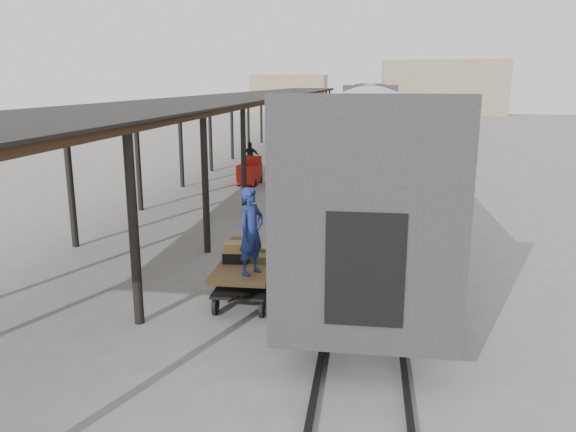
{
  "coord_description": "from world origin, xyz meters",
  "views": [
    {
      "loc": [
        3.19,
        -12.18,
        4.83
      ],
      "look_at": [
        1.34,
        0.77,
        1.7
      ],
      "focal_mm": 35.0,
      "sensor_mm": 36.0,
      "label": 1
    }
  ],
  "objects_px": {
    "luggage_tug": "(250,172)",
    "pedestrian": "(250,157)",
    "porter": "(251,231)",
    "baggage_cart": "(247,272)"
  },
  "relations": [
    {
      "from": "porter",
      "to": "pedestrian",
      "type": "distance_m",
      "value": 19.26
    },
    {
      "from": "luggage_tug",
      "to": "porter",
      "type": "height_order",
      "value": "porter"
    },
    {
      "from": "porter",
      "to": "pedestrian",
      "type": "xyz_separation_m",
      "value": [
        -3.99,
        18.82,
        -0.95
      ]
    },
    {
      "from": "baggage_cart",
      "to": "pedestrian",
      "type": "relative_size",
      "value": 1.44
    },
    {
      "from": "luggage_tug",
      "to": "pedestrian",
      "type": "distance_m",
      "value": 3.74
    },
    {
      "from": "porter",
      "to": "pedestrian",
      "type": "relative_size",
      "value": 1.11
    },
    {
      "from": "pedestrian",
      "to": "porter",
      "type": "bearing_deg",
      "value": 83.18
    },
    {
      "from": "porter",
      "to": "luggage_tug",
      "type": "bearing_deg",
      "value": 40.58
    },
    {
      "from": "luggage_tug",
      "to": "porter",
      "type": "distance_m",
      "value": 15.54
    },
    {
      "from": "baggage_cart",
      "to": "pedestrian",
      "type": "bearing_deg",
      "value": 100.85
    }
  ]
}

